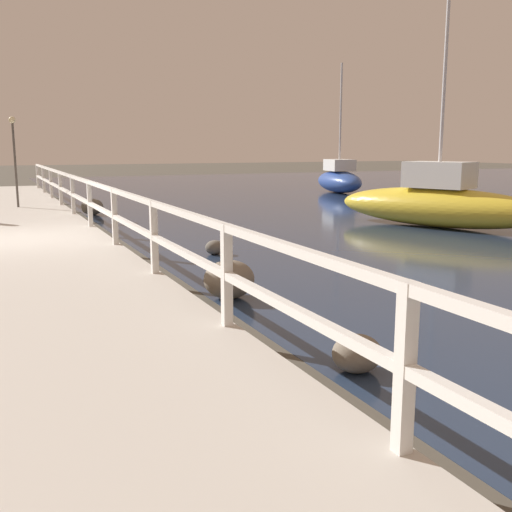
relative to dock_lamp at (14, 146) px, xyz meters
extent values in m
plane|color=#4C473D|center=(-0.47, -7.11, -2.10)|extent=(120.00, 120.00, 0.00)
cube|color=beige|center=(-0.47, -7.11, -1.99)|extent=(3.79, 36.00, 0.22)
cube|color=white|center=(1.33, -17.42, -1.33)|extent=(0.10, 0.10, 1.09)
cube|color=white|center=(1.33, -14.47, -1.33)|extent=(0.10, 0.10, 1.09)
cube|color=white|center=(1.33, -11.53, -1.33)|extent=(0.10, 0.10, 1.09)
cube|color=white|center=(1.33, -8.58, -1.33)|extent=(0.10, 0.10, 1.09)
cube|color=white|center=(1.33, -5.64, -1.33)|extent=(0.10, 0.10, 1.09)
cube|color=white|center=(1.33, -2.69, -1.33)|extent=(0.10, 0.10, 1.09)
cube|color=white|center=(1.33, 0.25, -1.33)|extent=(0.10, 0.10, 1.09)
cube|color=white|center=(1.33, 3.20, -1.33)|extent=(0.10, 0.10, 1.09)
cube|color=white|center=(1.33, 6.14, -1.33)|extent=(0.10, 0.10, 1.09)
cube|color=white|center=(1.33, 9.09, -1.33)|extent=(0.10, 0.10, 1.09)
cube|color=white|center=(1.33, -7.11, -0.83)|extent=(0.09, 32.50, 0.08)
cube|color=white|center=(1.33, -7.11, -1.33)|extent=(0.09, 32.50, 0.08)
ellipsoid|color=#666056|center=(2.07, -1.22, -1.84)|extent=(0.68, 0.61, 0.51)
ellipsoid|color=#666056|center=(3.12, -9.31, -1.95)|extent=(0.38, 0.34, 0.29)
ellipsoid|color=slate|center=(2.09, -12.62, -1.83)|extent=(0.72, 0.65, 0.54)
ellipsoid|color=slate|center=(2.15, -15.70, -1.91)|extent=(0.48, 0.43, 0.36)
cylinder|color=#514C47|center=(0.00, 0.00, -0.59)|extent=(0.07, 0.07, 2.57)
sphere|color=beige|center=(0.00, 0.00, 0.80)|extent=(0.21, 0.21, 0.21)
ellipsoid|color=gold|center=(9.90, -7.86, -1.57)|extent=(3.64, 5.92, 1.03)
cube|color=silver|center=(9.90, -7.86, -0.73)|extent=(1.60, 1.92, 0.67)
cylinder|color=silver|center=(9.90, -7.86, 2.26)|extent=(0.09, 0.09, 6.65)
ellipsoid|color=#2D4C9E|center=(13.95, 3.41, -1.59)|extent=(2.24, 4.27, 0.99)
cube|color=silver|center=(13.95, 3.41, -0.84)|extent=(1.31, 1.72, 0.52)
cylinder|color=silver|center=(13.95, 3.41, 1.28)|extent=(0.09, 0.09, 4.76)
camera|label=1|loc=(-0.92, -20.19, 0.00)|focal=42.00mm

